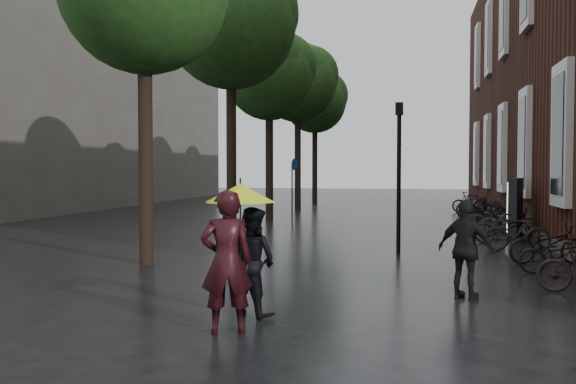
% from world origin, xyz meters
% --- Properties ---
extents(bg_building, '(16.00, 30.00, 14.00)m').
position_xyz_m(bg_building, '(-22.00, 28.00, 7.00)').
color(bg_building, '#47423D').
rests_on(bg_building, ground).
extents(street_trees, '(4.33, 34.03, 8.91)m').
position_xyz_m(street_trees, '(-3.99, 15.91, 6.34)').
color(street_trees, black).
rests_on(street_trees, ground).
extents(person_burgundy, '(0.80, 0.66, 1.88)m').
position_xyz_m(person_burgundy, '(-0.63, 1.85, 0.94)').
color(person_burgundy, black).
rests_on(person_burgundy, ground).
extents(person_black, '(0.97, 0.89, 1.60)m').
position_xyz_m(person_black, '(-0.54, 2.85, 0.80)').
color(person_black, black).
rests_on(person_black, ground).
extents(lime_umbrella, '(1.03, 1.03, 1.52)m').
position_xyz_m(lime_umbrella, '(-0.61, 2.45, 1.82)').
color(lime_umbrella, black).
rests_on(lime_umbrella, ground).
extents(pedestrian_walking, '(1.05, 0.81, 1.65)m').
position_xyz_m(pedestrian_walking, '(2.64, 4.62, 0.83)').
color(pedestrian_walking, black).
rests_on(pedestrian_walking, ground).
extents(parked_bicycles, '(2.23, 20.29, 1.05)m').
position_xyz_m(parked_bicycles, '(4.62, 15.31, 0.47)').
color(parked_bicycles, black).
rests_on(parked_bicycles, ground).
extents(ad_lightbox, '(0.29, 1.24, 1.87)m').
position_xyz_m(ad_lightbox, '(4.90, 13.94, 0.94)').
color(ad_lightbox, black).
rests_on(ad_lightbox, ground).
extents(lamp_post, '(0.20, 0.20, 3.81)m').
position_xyz_m(lamp_post, '(1.44, 9.81, 2.32)').
color(lamp_post, black).
rests_on(lamp_post, ground).
extents(cycle_sign, '(0.13, 0.47, 2.56)m').
position_xyz_m(cycle_sign, '(-2.84, 17.96, 1.69)').
color(cycle_sign, '#262628').
rests_on(cycle_sign, ground).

